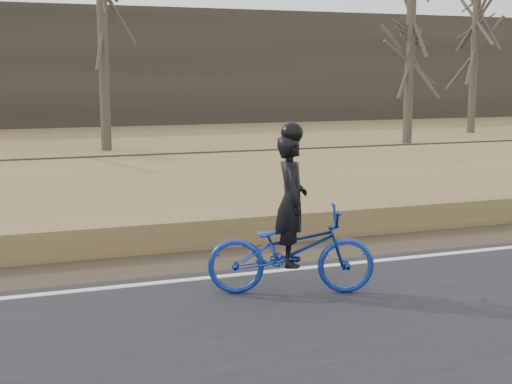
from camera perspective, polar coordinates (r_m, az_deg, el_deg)
name	(u,v)px	position (r m, az deg, el deg)	size (l,w,h in m)	color
cyclist	(291,240)	(8.53, 2.83, -3.87)	(2.11, 1.29, 2.06)	navy
bare_tree_center	(103,30)	(25.48, -12.18, 12.56)	(0.36, 0.36, 8.26)	#51463B
bare_tree_right	(410,62)	(28.11, 12.19, 10.12)	(0.36, 0.36, 6.17)	#51463B
bare_tree_far_right	(475,47)	(33.85, 17.10, 11.04)	(0.36, 0.36, 7.67)	#51463B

